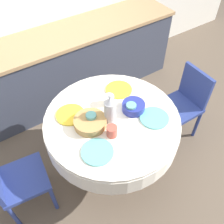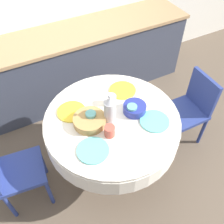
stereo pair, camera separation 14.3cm
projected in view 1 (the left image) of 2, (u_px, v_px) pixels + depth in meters
name	position (u px, v px, depth m)	size (l,w,h in m)	color
ground_plane	(112.00, 165.00, 2.73)	(12.00, 12.00, 0.00)	brown
kitchen_counter	(55.00, 71.00, 3.11)	(3.24, 0.64, 0.91)	#383D4C
dining_table	(112.00, 128.00, 2.25)	(1.20, 1.20, 0.78)	olive
chair_left	(184.00, 101.00, 2.71)	(0.41, 0.41, 0.85)	navy
chair_right	(13.00, 180.00, 2.09)	(0.44, 0.44, 0.85)	navy
plate_near_left	(97.00, 152.00, 1.92)	(0.25, 0.25, 0.01)	#60BCB7
cup_near_left	(112.00, 131.00, 2.00)	(0.09, 0.09, 0.10)	#CC4C3D
plate_near_right	(154.00, 118.00, 2.15)	(0.25, 0.25, 0.01)	#60BCB7
cup_near_right	(131.00, 109.00, 2.17)	(0.09, 0.09, 0.10)	#5BA39E
plate_far_left	(70.00, 114.00, 2.17)	(0.25, 0.25, 0.01)	yellow
cup_far_left	(91.00, 118.00, 2.09)	(0.09, 0.09, 0.10)	#5BA39E
plate_far_right	(119.00, 89.00, 2.39)	(0.25, 0.25, 0.01)	yellow
cup_far_right	(109.00, 100.00, 2.24)	(0.09, 0.09, 0.10)	white
coffee_carafe	(110.00, 110.00, 2.04)	(0.10, 0.10, 0.29)	#B2B2B7
bread_basket	(90.00, 122.00, 2.08)	(0.28, 0.28, 0.07)	#AD844C
fruit_bowl	(133.00, 107.00, 2.20)	(0.20, 0.20, 0.07)	navy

